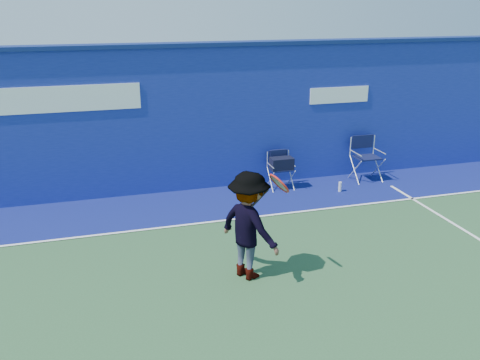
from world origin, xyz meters
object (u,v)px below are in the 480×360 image
object	(u,v)px
directors_chair_right	(366,167)
tennis_player	(249,225)
water_bottle	(340,187)
directors_chair_left	(281,173)

from	to	relation	value
directors_chair_right	tennis_player	xyz separation A→B (m)	(-3.80, -3.37, 0.50)
directors_chair_right	water_bottle	xyz separation A→B (m)	(-0.90, -0.54, -0.20)
water_bottle	tennis_player	xyz separation A→B (m)	(-2.90, -2.84, 0.70)
directors_chair_left	tennis_player	bearing A→B (deg)	-117.33
directors_chair_right	tennis_player	distance (m)	5.11
water_bottle	directors_chair_left	bearing A→B (deg)	154.49
directors_chair_left	water_bottle	size ratio (longest dim) A/B	3.74
directors_chair_left	directors_chair_right	size ratio (longest dim) A/B	0.83
water_bottle	tennis_player	size ratio (longest dim) A/B	0.14
directors_chair_left	water_bottle	bearing A→B (deg)	-25.51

